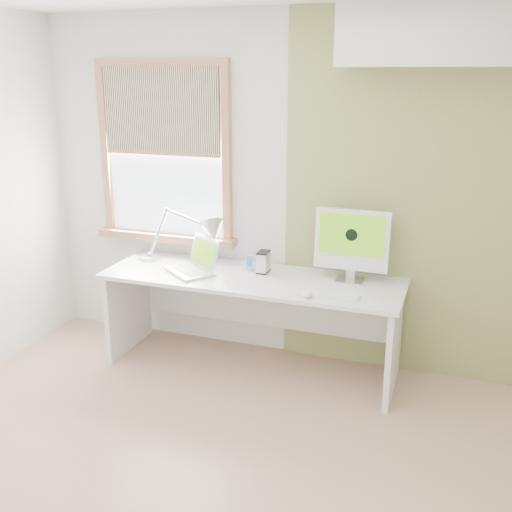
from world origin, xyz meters
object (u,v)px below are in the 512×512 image
at_px(desk_lamp, 201,234).
at_px(imac, 352,241).
at_px(external_drive, 263,262).
at_px(laptop, 196,264).
at_px(desk, 254,299).

xyz_separation_m(desk_lamp, imac, (1.20, -0.07, 0.07)).
bearing_deg(external_drive, laptop, -162.37).
relative_size(desk, imac, 4.18).
distance_m(desk_lamp, external_drive, 0.58).
relative_size(desk_lamp, laptop, 1.66).
bearing_deg(external_drive, imac, 3.46).
xyz_separation_m(desk, external_drive, (0.05, 0.06, 0.28)).
xyz_separation_m(laptop, external_drive, (0.48, 0.15, 0.02)).
distance_m(desk_lamp, laptop, 0.31).
xyz_separation_m(desk_lamp, laptop, (0.07, -0.26, -0.16)).
bearing_deg(imac, desk_lamp, 176.78).
height_order(desk_lamp, external_drive, desk_lamp).
distance_m(desk, imac, 0.85).
relative_size(desk, laptop, 4.77).
bearing_deg(desk, desk_lamp, 161.35).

